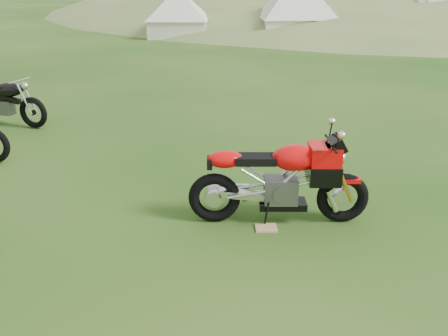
{
  "coord_description": "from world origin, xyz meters",
  "views": [
    {
      "loc": [
        -0.58,
        -5.25,
        3.16
      ],
      "look_at": [
        -0.16,
        0.4,
        0.93
      ],
      "focal_mm": 40.0,
      "sensor_mm": 36.0,
      "label": 1
    }
  ],
  "objects_px": {
    "tent_left": "(179,12)",
    "tent_mid": "(296,8)",
    "vintage_moto_c": "(3,100)",
    "sport_motorcycle": "(279,174)",
    "plywood_board": "(266,228)"
  },
  "relations": [
    {
      "from": "sport_motorcycle",
      "to": "tent_left",
      "type": "height_order",
      "value": "tent_left"
    },
    {
      "from": "vintage_moto_c",
      "to": "tent_left",
      "type": "relative_size",
      "value": 0.73
    },
    {
      "from": "plywood_board",
      "to": "tent_mid",
      "type": "relative_size",
      "value": 0.08
    },
    {
      "from": "sport_motorcycle",
      "to": "plywood_board",
      "type": "height_order",
      "value": "sport_motorcycle"
    },
    {
      "from": "plywood_board",
      "to": "tent_left",
      "type": "bearing_deg",
      "value": 93.66
    },
    {
      "from": "vintage_moto_c",
      "to": "tent_mid",
      "type": "relative_size",
      "value": 0.62
    },
    {
      "from": "vintage_moto_c",
      "to": "tent_mid",
      "type": "bearing_deg",
      "value": 80.15
    },
    {
      "from": "sport_motorcycle",
      "to": "plywood_board",
      "type": "distance_m",
      "value": 0.73
    },
    {
      "from": "tent_left",
      "to": "tent_mid",
      "type": "distance_m",
      "value": 5.96
    },
    {
      "from": "sport_motorcycle",
      "to": "tent_left",
      "type": "bearing_deg",
      "value": 98.52
    },
    {
      "from": "plywood_board",
      "to": "tent_left",
      "type": "distance_m",
      "value": 21.09
    },
    {
      "from": "tent_left",
      "to": "tent_mid",
      "type": "xyz_separation_m",
      "value": [
        5.85,
        -1.14,
        0.23
      ]
    },
    {
      "from": "sport_motorcycle",
      "to": "tent_mid",
      "type": "relative_size",
      "value": 0.67
    },
    {
      "from": "tent_left",
      "to": "tent_mid",
      "type": "relative_size",
      "value": 0.85
    },
    {
      "from": "vintage_moto_c",
      "to": "tent_left",
      "type": "bearing_deg",
      "value": 100.05
    }
  ]
}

